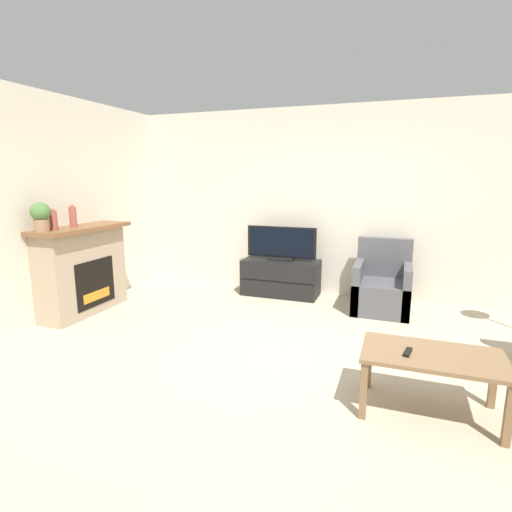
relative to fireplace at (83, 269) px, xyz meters
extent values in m
plane|color=tan|center=(2.96, -0.41, -0.57)|extent=(24.00, 24.00, 0.00)
cube|color=beige|center=(2.96, 1.93, 0.78)|extent=(12.00, 0.06, 2.70)
cube|color=beige|center=(-0.23, -0.41, 0.78)|extent=(0.06, 12.00, 2.70)
cube|color=tan|center=(0.00, 0.00, -0.03)|extent=(0.38, 1.19, 1.07)
cube|color=black|center=(0.19, 0.00, -0.16)|extent=(0.01, 0.65, 0.59)
cube|color=orange|center=(0.19, 0.00, -0.32)|extent=(0.01, 0.46, 0.12)
cube|color=brown|center=(0.03, 0.00, 0.53)|extent=(0.50, 1.31, 0.05)
cylinder|color=#994C3D|center=(0.02, -0.39, 0.66)|extent=(0.09, 0.09, 0.22)
sphere|color=#994C3D|center=(0.02, -0.39, 0.78)|extent=(0.05, 0.05, 0.05)
cylinder|color=#994C3D|center=(0.02, -0.10, 0.67)|extent=(0.09, 0.09, 0.24)
sphere|color=#994C3D|center=(0.02, -0.10, 0.80)|extent=(0.05, 0.05, 0.05)
cylinder|color=#936B4C|center=(0.02, -0.56, 0.62)|extent=(0.15, 0.15, 0.14)
sphere|color=#477038|center=(0.02, -0.56, 0.77)|extent=(0.21, 0.21, 0.21)
cube|color=black|center=(2.15, 1.61, -0.31)|extent=(1.11, 0.50, 0.52)
cube|color=black|center=(2.15, 1.36, -0.31)|extent=(1.09, 0.01, 0.01)
cube|color=black|center=(2.15, 1.61, -0.03)|extent=(0.36, 0.18, 0.04)
cube|color=black|center=(2.15, 1.61, 0.22)|extent=(1.03, 0.03, 0.45)
cube|color=black|center=(2.15, 1.59, 0.22)|extent=(0.95, 0.01, 0.41)
cube|color=#4C4C51|center=(3.59, 1.35, -0.37)|extent=(0.70, 0.76, 0.40)
cube|color=#4C4C51|center=(3.59, 1.66, 0.09)|extent=(0.70, 0.14, 0.52)
cube|color=#4C4C51|center=(3.29, 1.35, -0.25)|extent=(0.10, 0.76, 0.63)
cube|color=#4C4C51|center=(3.89, 1.35, -0.25)|extent=(0.10, 0.76, 0.63)
cube|color=brown|center=(4.04, -0.93, -0.12)|extent=(0.98, 0.55, 0.03)
cube|color=brown|center=(3.59, -1.16, -0.35)|extent=(0.05, 0.05, 0.44)
cube|color=brown|center=(4.49, -1.16, -0.35)|extent=(0.05, 0.05, 0.44)
cube|color=brown|center=(3.59, -0.69, -0.35)|extent=(0.05, 0.05, 0.44)
cube|color=brown|center=(4.49, -0.69, -0.35)|extent=(0.05, 0.05, 0.44)
cube|color=black|center=(3.87, -0.98, -0.09)|extent=(0.07, 0.15, 0.02)
camera|label=1|loc=(3.75, -3.88, 1.15)|focal=28.00mm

